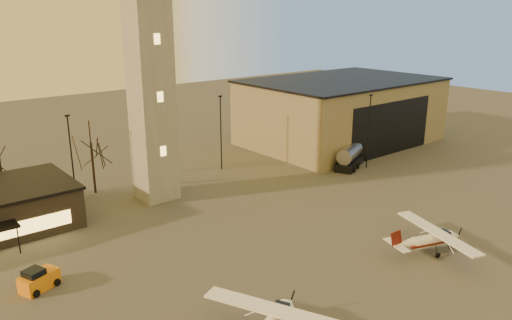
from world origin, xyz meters
The scene contains 8 objects.
ground centered at (0.00, 0.00, 0.00)m, with size 220.00×220.00×0.00m, color #474542.
control_tower centered at (0.00, 30.00, 16.33)m, with size 6.80×6.80×32.60m.
hangar centered at (36.00, 33.98, 5.15)m, with size 30.60×20.60×10.30m.
light_poles centered at (0.50, 31.00, 5.41)m, with size 58.50×12.25×10.14m.
tree_row centered at (-13.70, 39.16, 5.94)m, with size 37.20×9.20×8.80m.
cessna_front centered at (12.56, 2.09, 0.94)m, with size 7.99×9.80×2.74m.
fuel_truck centered at (27.17, 23.99, 1.25)m, with size 8.75×5.73×3.16m.
service_cart centered at (-16.81, 17.98, 0.69)m, with size 3.21×2.60×1.81m.
Camera 1 is at (-25.45, -19.30, 20.80)m, focal length 35.00 mm.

